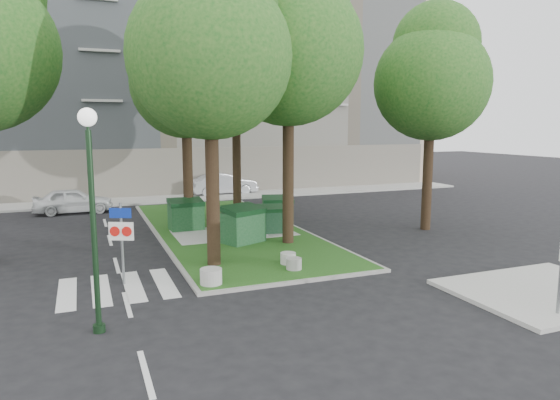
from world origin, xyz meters
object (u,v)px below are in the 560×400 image
tree_median_far (237,54)px  dumpster_b (243,224)px  tree_street_right (433,72)px  dumpster_a (186,215)px  car_silver (223,184)px  tree_median_near_right (290,36)px  litter_bin (259,216)px  bollard_mid (288,258)px  bollard_right (294,264)px  traffic_sign_pole (122,233)px  bollard_left (211,276)px  dumpster_d (278,210)px  street_lamp (92,194)px  dumpster_c (269,219)px  tree_median_near_left (212,40)px  car_white (73,201)px  tree_median_mid (187,72)px

tree_median_far → dumpster_b: bearing=-105.7°
tree_street_right → dumpster_a: 12.52m
tree_street_right → car_silver: size_ratio=2.21×
tree_median_near_right → litter_bin: bearing=89.1°
car_silver → bollard_mid: bearing=166.9°
tree_street_right → bollard_right: size_ratio=20.04×
tree_median_near_right → tree_street_right: tree_median_near_right is taller
dumpster_a → bollard_mid: dumpster_a is taller
tree_street_right → dumpster_b: size_ratio=5.28×
bollard_right → traffic_sign_pole: 5.39m
dumpster_b → bollard_left: size_ratio=3.00×
bollard_left → dumpster_d: bearing=56.3°
dumpster_b → car_silver: (3.15, 14.32, -0.08)m
bollard_right → street_lamp: size_ratio=0.10×
bollard_right → litter_bin: 7.51m
dumpster_a → dumpster_b: bearing=-65.8°
dumpster_d → street_lamp: size_ratio=0.32×
dumpster_d → car_silver: (0.50, 11.36, -0.01)m
dumpster_c → tree_median_far: bearing=97.6°
tree_median_near_right → car_silver: bearing=84.6°
tree_median_near_left → car_white: bearing=109.3°
dumpster_d → litter_bin: dumpster_d is taller
dumpster_c → traffic_sign_pole: size_ratio=0.58×
bollard_left → car_white: car_white is taller
dumpster_c → car_silver: car_silver is taller
street_lamp → litter_bin: bearing=53.5°
dumpster_c → tree_median_near_right: bearing=-75.0°
tree_median_mid → tree_street_right: 10.77m
traffic_sign_pole → tree_median_near_right: bearing=47.8°
dumpster_b → dumpster_c: dumpster_b is taller
dumpster_c → traffic_sign_pole: traffic_sign_pole is taller
dumpster_b → bollard_left: (-2.45, -4.68, -0.48)m
dumpster_b → bollard_mid: dumpster_b is taller
tree_median_mid → bollard_right: tree_median_mid is taller
dumpster_d → car_silver: bearing=102.5°
bollard_mid → traffic_sign_pole: size_ratio=0.21×
tree_median_mid → dumpster_b: 7.38m
tree_street_right → traffic_sign_pole: tree_street_right is taller
tree_median_far → dumpster_c: 9.44m
litter_bin → traffic_sign_pole: 9.38m
dumpster_c → car_white: (-7.89, 8.99, -0.01)m
tree_street_right → litter_bin: bearing=154.5°
tree_street_right → car_silver: (-5.59, 14.44, -6.23)m
tree_median_near_right → bollard_right: (-1.35, -3.57, -7.69)m
litter_bin → tree_median_near_left: bearing=-121.5°
street_lamp → car_white: 17.32m
bollard_left → street_lamp: (-3.15, -2.12, 2.84)m
car_white → bollard_left: bearing=-166.0°
tree_median_far → dumpster_d: 8.55m
dumpster_a → bollard_mid: 7.11m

